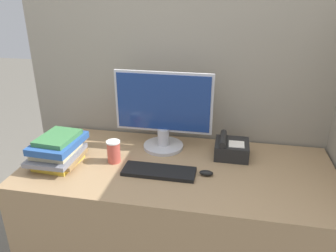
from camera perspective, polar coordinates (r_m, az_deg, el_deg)
name	(u,v)px	position (r m, az deg, el deg)	size (l,w,h in m)	color
cubicle_panel_rear	(188,113)	(2.08, 3.59, 2.22)	(2.05, 0.04, 1.77)	gray
desk	(177,221)	(1.98, 1.55, -16.21)	(1.65, 0.75, 0.74)	#937551
monitor	(163,113)	(1.88, -0.83, 2.22)	(0.56, 0.24, 0.46)	#B7B7BC
keyboard	(159,171)	(1.71, -1.58, -7.91)	(0.38, 0.13, 0.02)	black
mouse	(206,173)	(1.70, 6.67, -8.13)	(0.07, 0.04, 0.03)	black
coffee_cup	(114,151)	(1.81, -9.43, -4.40)	(0.07, 0.07, 0.12)	#BF4C3F
book_stack	(58,150)	(1.86, -18.68, -3.98)	(0.25, 0.31, 0.17)	gold
desk_telephone	(231,148)	(1.88, 10.93, -3.85)	(0.19, 0.18, 0.12)	black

